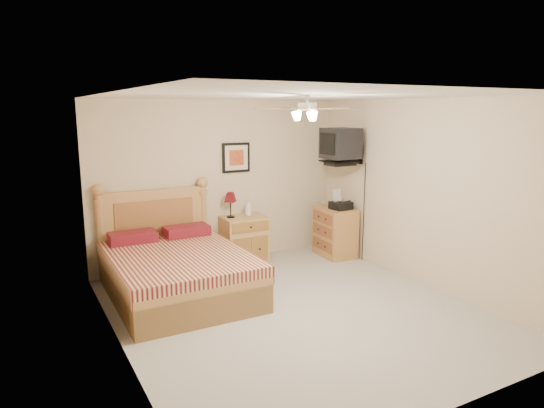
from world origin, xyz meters
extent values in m
plane|color=#A9A398|center=(0.00, 0.00, 0.00)|extent=(4.50, 4.50, 0.00)
cube|color=white|center=(0.00, 0.00, 2.50)|extent=(4.00, 4.50, 0.04)
cube|color=beige|center=(0.00, 2.25, 1.25)|extent=(4.00, 0.04, 2.50)
cube|color=beige|center=(0.00, -2.25, 1.25)|extent=(4.00, 0.04, 2.50)
cube|color=beige|center=(-2.00, 0.00, 1.25)|extent=(0.04, 4.50, 2.50)
cube|color=beige|center=(2.00, 0.00, 1.25)|extent=(0.04, 4.50, 2.50)
cube|color=#B28949|center=(0.28, 2.00, 0.36)|extent=(0.68, 0.52, 0.73)
imported|color=silver|center=(0.37, 2.03, 0.86)|extent=(0.10, 0.10, 0.26)
cube|color=black|center=(0.27, 2.23, 1.62)|extent=(0.46, 0.04, 0.46)
cube|color=olive|center=(1.73, 1.59, 0.40)|extent=(0.52, 0.71, 0.80)
imported|color=#C1B89A|center=(1.67, 1.86, 0.81)|extent=(0.22, 0.28, 0.03)
imported|color=tan|center=(1.68, 1.86, 0.83)|extent=(0.26, 0.32, 0.02)
camera|label=1|loc=(-2.84, -4.61, 2.34)|focal=32.00mm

